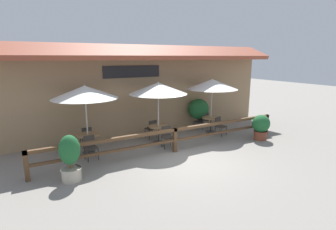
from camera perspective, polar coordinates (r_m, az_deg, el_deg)
name	(u,v)px	position (r m, az deg, el deg)	size (l,w,h in m)	color
ground_plane	(190,161)	(9.59, 4.73, -9.90)	(60.00, 60.00, 0.00)	gray
building_facade	(142,89)	(12.57, -5.58, 5.67)	(14.28, 1.49, 4.23)	#997A56
patio_railing	(175,135)	(10.19, 1.51, -4.35)	(10.40, 0.14, 0.95)	brown
patio_umbrella_near	(85,92)	(10.23, -17.66, 4.77)	(2.45, 2.45, 2.65)	#B7B2A8
dining_table_near	(88,138)	(10.60, -17.02, -4.80)	(0.87, 0.87, 0.75)	olive
chair_near_streetside	(91,146)	(9.96, -16.52, -6.53)	(0.46, 0.46, 0.87)	#332D28
chair_near_wallside	(86,136)	(11.30, -17.34, -4.32)	(0.44, 0.44, 0.87)	#332D28
patio_umbrella_middle	(158,88)	(10.99, -2.16, 5.84)	(2.45, 2.45, 2.65)	#B7B2A8
dining_table_middle	(158,129)	(11.33, -2.08, -3.13)	(0.87, 0.87, 0.75)	olive
chair_middle_streetside	(167,136)	(10.79, -0.19, -4.54)	(0.48, 0.48, 0.87)	#332D28
chair_middle_wallside	(151,128)	(11.97, -3.63, -2.84)	(0.47, 0.47, 0.87)	#332D28
patio_umbrella_far	(212,84)	(12.82, 9.60, 6.63)	(2.45, 2.45, 2.65)	#B7B2A8
dining_table_far	(211,120)	(13.11, 9.32, -1.12)	(0.87, 0.87, 0.75)	olive
chair_far_streetside	(220,125)	(12.67, 11.24, -2.18)	(0.51, 0.51, 0.87)	#332D28
chair_far_wallside	(204,120)	(13.67, 7.79, -0.99)	(0.45, 0.45, 0.87)	#332D28
potted_plant_broad_leaf	(261,126)	(12.45, 19.55, -2.29)	(0.82, 0.74, 1.14)	brown
potted_plant_tall_tropical	(70,158)	(8.39, -20.53, -8.71)	(0.62, 0.62, 1.43)	#B7AD99
potted_plant_corner_fern	(198,110)	(13.71, 6.65, 1.08)	(1.10, 0.99, 1.53)	#564C47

